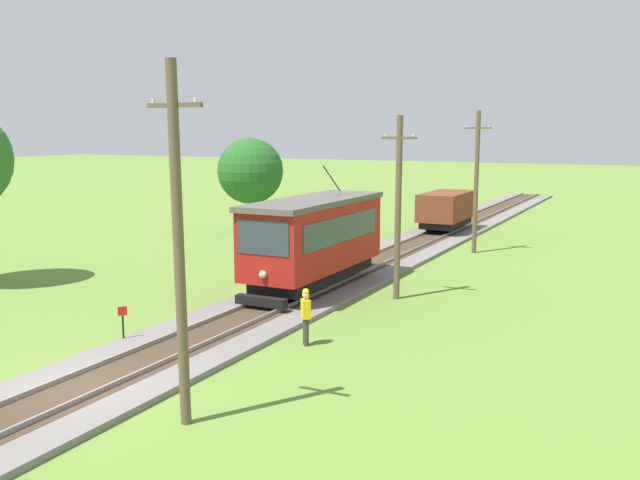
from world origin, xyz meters
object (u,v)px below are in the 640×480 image
Objects in this scene: trackside_signal_marker at (123,323)px; freight_car at (446,209)px; red_tram at (314,238)px; utility_pole_near_tram at (398,206)px; track_worker at (306,314)px; tree_left_near at (250,171)px; utility_pole_mid at (476,181)px; utility_pole_foreground at (179,244)px.

freight_car is at bearing 85.85° from trackside_signal_marker.
red_tram is 1.20× the size of utility_pole_near_tram.
utility_pole_near_tram is 3.98× the size of track_worker.
utility_pole_near_tram reaches higher than freight_car.
red_tram is at bearing -174.23° from utility_pole_near_tram.
freight_car is at bearing -122.91° from track_worker.
trackside_signal_marker is 24.94m from tree_left_near.
utility_pole_foreground is at bearing -90.00° from utility_pole_mid.
trackside_signal_marker is at bearing -67.05° from tree_left_near.
utility_pole_foreground reaches higher than trackside_signal_marker.
freight_car is at bearing 90.01° from red_tram.
tree_left_near reaches higher than red_tram.
freight_car is 25.26m from track_worker.
red_tram is 18.05m from tree_left_near.
utility_pole_foreground is (3.45, -31.56, 2.56)m from freight_car.
utility_pole_near_tram is (3.45, 0.35, 1.45)m from red_tram.
utility_pole_near_tram is at bearing -41.50° from tree_left_near.
utility_pole_mid is 1.25× the size of tree_left_near.
trackside_signal_marker is at bearing 142.95° from utility_pole_foreground.
utility_pole_mid is (3.45, -6.25, 2.31)m from freight_car.
freight_car is at bearing 100.84° from utility_pole_near_tram.
tree_left_near is (-11.63, -4.68, 2.36)m from freight_car.
red_tram is 4.79× the size of track_worker.
utility_pole_foreground is 6.81× the size of trackside_signal_marker.
utility_pole_near_tram is (0.00, 13.53, -0.47)m from utility_pole_foreground.
trackside_signal_marker is at bearing -104.40° from utility_pole_mid.
freight_car is 12.76m from tree_left_near.
red_tram is at bearing -104.98° from track_worker.
red_tram is 1.06× the size of utility_pole_foreground.
freight_car is 4.41× the size of trackside_signal_marker.
track_worker is at bearing 92.88° from utility_pole_foreground.
trackside_signal_marker is (-1.99, -9.08, -1.53)m from red_tram.
utility_pole_near_tram reaches higher than tree_left_near.
utility_pole_near_tram is at bearing 90.00° from utility_pole_foreground.
track_worker is 0.30× the size of tree_left_near.
utility_pole_near_tram reaches higher than red_tram.
utility_pole_near_tram reaches higher than track_worker.
utility_pole_mid is 22.12m from trackside_signal_marker.
freight_car is 2.91× the size of track_worker.
tree_left_near reaches higher than trackside_signal_marker.
utility_pole_mid reaches higher than freight_car.
track_worker is at bearing 25.07° from trackside_signal_marker.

